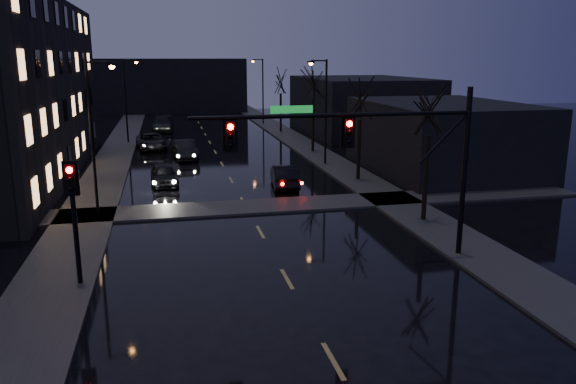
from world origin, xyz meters
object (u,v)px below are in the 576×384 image
oncoming_car_a (164,174)px  lead_car (285,176)px  oncoming_car_c (152,141)px  oncoming_car_d (162,124)px  oncoming_car_b (185,150)px

oncoming_car_a → lead_car: lead_car is taller
oncoming_car_a → lead_car: (7.56, -2.26, 0.03)m
lead_car → oncoming_car_c: bearing=-57.4°
lead_car → oncoming_car_d: bearing=-69.6°
oncoming_car_c → oncoming_car_d: size_ratio=0.96×
oncoming_car_b → oncoming_car_c: (-2.77, 5.69, -0.04)m
oncoming_car_b → lead_car: 13.14m
oncoming_car_d → lead_car: size_ratio=1.24×
oncoming_car_c → lead_car: lead_car is taller
oncoming_car_b → lead_car: oncoming_car_b is taller
oncoming_car_d → lead_car: 31.41m
oncoming_car_b → lead_car: (5.86, -11.76, -0.04)m
oncoming_car_a → oncoming_car_c: size_ratio=0.79×
oncoming_car_c → lead_car: bearing=-70.7°
oncoming_car_d → lead_car: oncoming_car_d is taller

